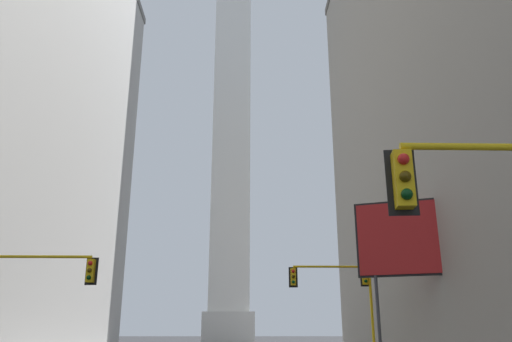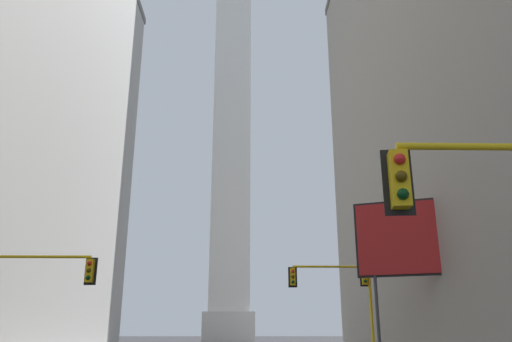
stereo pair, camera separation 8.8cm
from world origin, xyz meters
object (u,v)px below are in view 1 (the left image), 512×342
at_px(obelisk, 232,105).
at_px(traffic_light_mid_right, 343,287).
at_px(traffic_light_mid_left, 21,281).
at_px(billboard_sign, 408,240).

distance_m(obelisk, traffic_light_mid_right, 55.69).
xyz_separation_m(traffic_light_mid_left, billboard_sign, (19.71, 2.42, 2.46)).
relative_size(obelisk, traffic_light_mid_right, 13.09).
bearing_deg(traffic_light_mid_right, traffic_light_mid_left, -153.75).
relative_size(obelisk, billboard_sign, 8.85).
relative_size(traffic_light_mid_right, traffic_light_mid_left, 1.06).
height_order(traffic_light_mid_left, billboard_sign, billboard_sign).
relative_size(traffic_light_mid_right, billboard_sign, 0.68).
bearing_deg(traffic_light_mid_left, obelisk, 80.68).
bearing_deg(billboard_sign, obelisk, 102.67).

